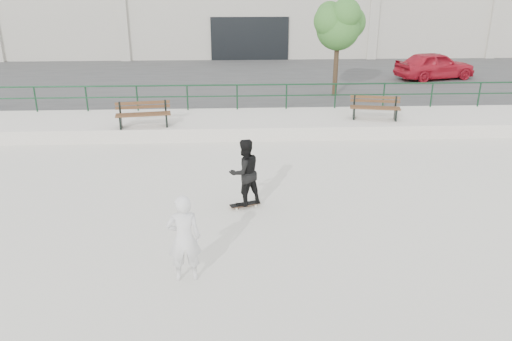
{
  "coord_description": "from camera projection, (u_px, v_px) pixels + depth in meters",
  "views": [
    {
      "loc": [
        -1.2,
        -9.05,
        5.49
      ],
      "look_at": [
        -0.66,
        2.0,
        1.21
      ],
      "focal_mm": 35.0,
      "sensor_mm": 36.0,
      "label": 1
    }
  ],
  "objects": [
    {
      "name": "ground",
      "position": [
        292.0,
        258.0,
        10.47
      ],
      "size": [
        120.0,
        120.0,
        0.0
      ],
      "primitive_type": "plane",
      "color": "silver",
      "rests_on": "ground"
    },
    {
      "name": "bench_left",
      "position": [
        143.0,
        114.0,
        17.82
      ],
      "size": [
        1.99,
        0.84,
        0.89
      ],
      "rotation": [
        0.0,
        0.0,
        0.15
      ],
      "color": "#4E311A",
      "rests_on": "ledge"
    },
    {
      "name": "railing",
      "position": [
        262.0,
        91.0,
        20.08
      ],
      "size": [
        28.0,
        0.06,
        1.03
      ],
      "color": "#163C23",
      "rests_on": "ledge"
    },
    {
      "name": "red_car",
      "position": [
        435.0,
        65.0,
        26.14
      ],
      "size": [
        4.5,
        2.72,
        1.43
      ],
      "primitive_type": "imported",
      "rotation": [
        0.0,
        0.0,
        1.83
      ],
      "color": "#B41626",
      "rests_on": "parking_strip"
    },
    {
      "name": "parking_strip",
      "position": [
        254.0,
        81.0,
        27.15
      ],
      "size": [
        60.0,
        14.0,
        0.5
      ],
      "primitive_type": "cube",
      "color": "#3D3D3D",
      "rests_on": "ground"
    },
    {
      "name": "tree",
      "position": [
        339.0,
        23.0,
        21.59
      ],
      "size": [
        2.38,
        2.12,
        4.23
      ],
      "color": "#4D3926",
      "rests_on": "parking_strip"
    },
    {
      "name": "ledge",
      "position": [
        264.0,
        124.0,
        19.23
      ],
      "size": [
        30.0,
        3.0,
        0.5
      ],
      "primitive_type": "cube",
      "color": "silver",
      "rests_on": "ground"
    },
    {
      "name": "standing_skater",
      "position": [
        245.0,
        172.0,
        12.46
      ],
      "size": [
        1.05,
        0.97,
        1.72
      ],
      "primitive_type": "imported",
      "rotation": [
        0.0,
        0.0,
        3.63
      ],
      "color": "black",
      "rests_on": "skateboard"
    },
    {
      "name": "bench_right",
      "position": [
        375.0,
        108.0,
        18.81
      ],
      "size": [
        1.92,
        0.89,
        0.85
      ],
      "rotation": [
        0.0,
        0.0,
        -0.2
      ],
      "color": "#4E311A",
      "rests_on": "ledge"
    },
    {
      "name": "seated_skater",
      "position": [
        184.0,
        238.0,
        9.44
      ],
      "size": [
        0.69,
        0.49,
        1.78
      ],
      "primitive_type": "imported",
      "rotation": [
        0.0,
        0.0,
        3.24
      ],
      "color": "silver",
      "rests_on": "ground"
    },
    {
      "name": "skateboard",
      "position": [
        245.0,
        204.0,
        12.78
      ],
      "size": [
        0.8,
        0.44,
        0.09
      ],
      "rotation": [
        0.0,
        0.0,
        0.33
      ],
      "color": "black",
      "rests_on": "ground"
    }
  ]
}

